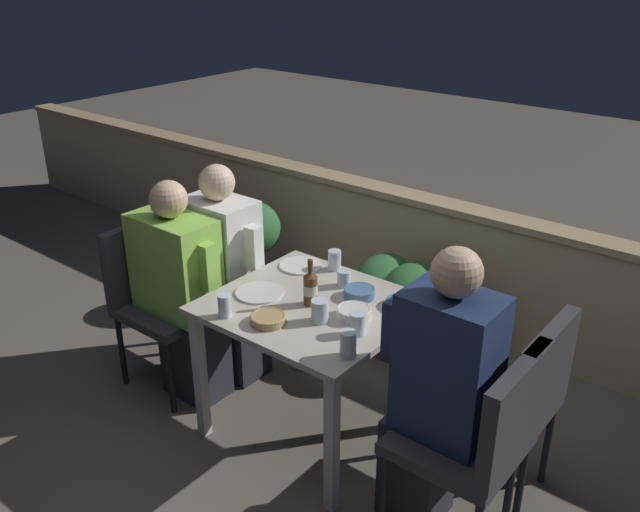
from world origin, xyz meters
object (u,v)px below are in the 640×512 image
Objects in this scene: chair_left_near at (157,288)px; chair_right_far at (515,394)px; potted_plant at (251,242)px; person_navy_jumper at (438,392)px; person_green_blouse at (182,292)px; beer_bottle at (311,288)px; chair_left_far at (202,273)px; chair_right_near at (483,433)px; person_white_polo at (227,273)px.

chair_right_far is (1.91, 0.31, 0.00)m from chair_left_near.
chair_right_far is at bearing -16.77° from potted_plant.
potted_plant is at bearing 103.32° from chair_left_near.
person_navy_jumper is 1.77× the size of potted_plant.
person_green_blouse is 0.80m from beer_bottle.
person_navy_jumper reaches higher than potted_plant.
beer_bottle is (0.91, -0.14, 0.26)m from chair_left_far.
person_green_blouse is at bearing -169.80° from chair_right_far.
chair_right_near is 3.97× the size of beer_bottle.
chair_left_near is at bearing -172.07° from beer_bottle.
person_navy_jumper is at bearing -10.26° from beer_bottle.
chair_left_far is (-0.16, 0.28, -0.04)m from person_green_blouse.
person_white_polo is at bearing -179.02° from chair_right_far.
beer_bottle is (0.75, 0.13, 0.21)m from person_green_blouse.
chair_left_far and chair_right_far have the same top height.
person_navy_jumper is 5.61× the size of beer_bottle.
chair_right_far is at bearing 10.31° from beer_bottle.
potted_plant is at bearing 112.33° from chair_left_far.
chair_right_far is at bearing 9.11° from chair_left_near.
chair_left_near is at bearing -132.76° from person_white_polo.
potted_plant is (-0.28, 0.67, -0.11)m from chair_left_far.
person_navy_jumper reaches higher than person_white_polo.
person_navy_jumper is (1.66, -0.28, 0.09)m from chair_left_far.
person_navy_jumper reaches higher than chair_left_far.
person_green_blouse is 1.73m from chair_right_far.
person_green_blouse is 1.71m from chair_right_near.
chair_right_near is 1.00m from beer_bottle.
chair_right_far is at bearing 0.98° from person_white_polo.
chair_left_near is 1.93m from chair_right_far.
chair_left_near is 0.38m from person_white_polo.
chair_left_near is at bearing -100.37° from chair_left_far.
person_navy_jumper is (1.46, -0.28, 0.03)m from person_white_polo.
person_navy_jumper is 1.41× the size of chair_right_far.
person_white_polo is 1.48m from person_navy_jumper.
beer_bottle is (-0.95, 0.14, 0.26)m from chair_right_near.
beer_bottle is at bearing 10.06° from person_green_blouse.
chair_right_near is (1.66, -0.28, -0.06)m from person_white_polo.
chair_right_far is (1.65, 0.03, -0.06)m from person_white_polo.
potted_plant is (-0.22, 0.95, -0.11)m from chair_left_near.
potted_plant is (-2.14, 0.95, -0.11)m from chair_right_near.
chair_left_far is 1.86m from chair_right_far.
person_green_blouse is at bearing -60.65° from chair_left_far.
beer_bottle is at bearing -169.69° from chair_right_far.
person_white_polo is 1.35× the size of chair_right_near.
beer_bottle reaches higher than potted_plant.
person_navy_jumper reaches higher than chair_left_near.
person_white_polo is 1.69× the size of potted_plant.
person_white_polo reaches higher than chair_right_near.
person_navy_jumper is (-0.20, -0.00, 0.09)m from chair_right_near.
person_navy_jumper is 0.78m from beer_bottle.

